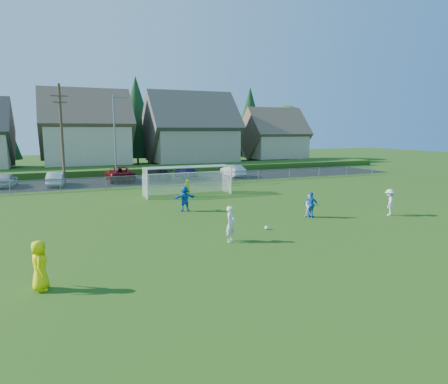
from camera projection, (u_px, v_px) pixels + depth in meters
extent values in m
plane|color=#193D0C|center=(287.00, 243.00, 19.63)|extent=(160.00, 160.00, 0.00)
plane|color=black|center=(156.00, 179.00, 44.63)|extent=(60.00, 60.00, 0.00)
cube|color=#1E420F|center=(142.00, 170.00, 51.39)|extent=(70.00, 6.00, 0.80)
sphere|color=white|center=(267.00, 228.00, 22.29)|extent=(0.22, 0.22, 0.22)
imported|color=#FFEF05|center=(40.00, 266.00, 13.77)|extent=(0.58, 0.88, 1.78)
imported|color=silver|center=(231.00, 224.00, 19.82)|extent=(0.77, 0.76, 1.78)
imported|color=silver|center=(310.00, 206.00, 25.32)|extent=(0.90, 0.86, 1.46)
imported|color=silver|center=(389.00, 202.00, 25.92)|extent=(1.26, 1.21, 1.72)
imported|color=blue|center=(311.00, 205.00, 25.26)|extent=(0.86, 1.01, 1.62)
imported|color=blue|center=(185.00, 199.00, 27.25)|extent=(1.62, 0.53, 1.74)
imported|color=#A9D218|center=(187.00, 188.00, 33.24)|extent=(0.58, 0.43, 1.45)
imported|color=#AFB1B7|center=(6.00, 180.00, 38.68)|extent=(2.10, 4.22, 1.38)
imported|color=silver|center=(56.00, 179.00, 39.53)|extent=(1.94, 4.32, 1.38)
imported|color=#5F0A11|center=(119.00, 174.00, 43.19)|extent=(2.65, 5.70, 1.58)
imported|color=black|center=(158.00, 174.00, 43.94)|extent=(2.28, 4.84, 1.37)
imported|color=#161343|center=(186.00, 172.00, 45.83)|extent=(1.79, 4.42, 1.50)
imported|color=silver|center=(233.00, 171.00, 47.25)|extent=(1.59, 4.30, 1.41)
cylinder|color=white|center=(147.00, 184.00, 31.67)|extent=(0.12, 0.12, 2.44)
cylinder|color=white|center=(231.00, 180.00, 34.49)|extent=(0.12, 0.12, 2.44)
cylinder|color=white|center=(191.00, 167.00, 32.89)|extent=(7.30, 0.12, 0.12)
cylinder|color=white|center=(143.00, 186.00, 33.35)|extent=(0.08, 0.08, 1.80)
cylinder|color=white|center=(223.00, 181.00, 36.18)|extent=(0.08, 0.08, 1.80)
cylinder|color=white|center=(184.00, 173.00, 34.63)|extent=(7.30, 0.08, 0.08)
cube|color=silver|center=(185.00, 183.00, 34.77)|extent=(7.30, 0.02, 1.80)
cube|color=silver|center=(145.00, 183.00, 32.49)|extent=(0.02, 1.80, 2.44)
cube|color=silver|center=(227.00, 179.00, 35.31)|extent=(0.02, 1.80, 2.44)
cube|color=silver|center=(187.00, 167.00, 33.71)|extent=(7.30, 1.80, 0.02)
cube|color=gray|center=(169.00, 174.00, 39.45)|extent=(52.00, 0.03, 0.03)
cube|color=gray|center=(169.00, 180.00, 39.54)|extent=(52.00, 0.02, 1.14)
cylinder|color=gray|center=(169.00, 180.00, 39.54)|extent=(0.06, 0.06, 1.20)
cylinder|color=gray|center=(372.00, 170.00, 49.59)|extent=(0.06, 0.06, 1.20)
cylinder|color=slate|center=(115.00, 140.00, 40.83)|extent=(0.18, 0.18, 9.00)
cylinder|color=slate|center=(118.00, 97.00, 40.36)|extent=(1.20, 0.12, 0.12)
cube|color=slate|center=(124.00, 98.00, 40.60)|extent=(0.36, 0.18, 0.12)
cylinder|color=#473321|center=(62.00, 135.00, 39.73)|extent=(0.26, 0.26, 10.00)
cube|color=#473321|center=(59.00, 96.00, 39.14)|extent=(1.60, 0.10, 0.10)
cube|color=#473321|center=(60.00, 102.00, 39.23)|extent=(1.30, 0.10, 0.10)
cube|color=#C6B58E|center=(87.00, 144.00, 55.86)|extent=(11.00, 9.00, 5.50)
pyramid|color=brown|center=(84.00, 87.00, 54.66)|extent=(12.10, 9.90, 4.96)
cube|color=tan|center=(191.00, 144.00, 60.78)|extent=(12.00, 10.00, 5.00)
pyramid|color=#4C473F|center=(190.00, 90.00, 59.54)|extent=(13.20, 11.00, 5.52)
cube|color=tan|center=(273.00, 146.00, 67.57)|extent=(9.00, 8.00, 4.00)
pyramid|color=brown|center=(274.00, 107.00, 66.57)|extent=(9.90, 8.80, 4.41)
cylinder|color=#382616|center=(71.00, 161.00, 62.81)|extent=(0.30, 0.30, 1.20)
cone|color=#143819|center=(68.00, 123.00, 61.88)|extent=(6.24, 6.24, 10.80)
cylinder|color=#382616|center=(138.00, 161.00, 63.95)|extent=(0.30, 0.30, 1.20)
cone|color=#143819|center=(137.00, 117.00, 62.88)|extent=(7.28, 7.28, 12.60)
cylinder|color=#382616|center=(193.00, 150.00, 69.42)|extent=(0.36, 0.36, 3.96)
sphere|color=#2B5B19|center=(193.00, 122.00, 68.67)|extent=(8.36, 8.36, 8.36)
cylinder|color=#382616|center=(250.00, 157.00, 71.68)|extent=(0.30, 0.30, 1.20)
cone|color=#143819|center=(250.00, 121.00, 70.68)|extent=(6.76, 6.76, 11.70)
cylinder|color=#382616|center=(285.00, 149.00, 75.49)|extent=(0.36, 0.36, 3.60)
sphere|color=#2B5B19|center=(286.00, 126.00, 74.81)|extent=(7.60, 7.60, 7.60)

